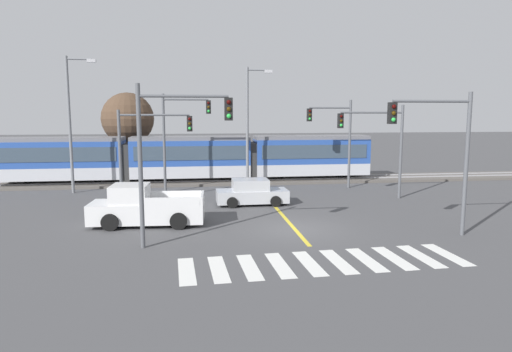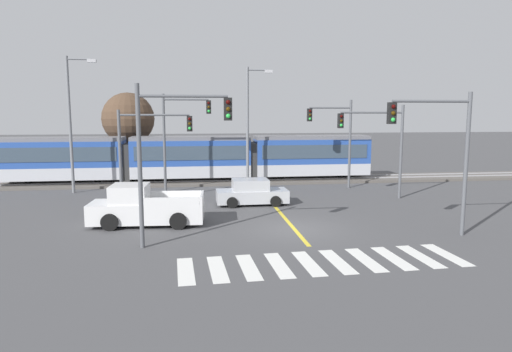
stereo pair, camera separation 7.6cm
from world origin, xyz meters
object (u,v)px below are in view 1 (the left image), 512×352
traffic_light_near_left (171,142)px  street_lamp_west (72,117)px  bare_tree_far_west (128,119)px  pickup_truck (145,208)px  traffic_light_mid_left (146,141)px  street_lamp_centre (249,121)px  traffic_light_far_right (336,132)px  traffic_light_far_left (179,128)px  traffic_light_near_right (441,142)px  sedan_crossing (252,193)px  light_rail_tram (191,157)px  traffic_light_mid_right (379,137)px

traffic_light_near_left → street_lamp_west: bearing=117.4°
bare_tree_far_west → street_lamp_west: bearing=-108.8°
pickup_truck → traffic_light_mid_left: size_ratio=0.99×
street_lamp_west → street_lamp_centre: bearing=3.5°
traffic_light_far_right → traffic_light_far_left: bearing=-178.5°
traffic_light_near_right → traffic_light_far_left: (-11.51, 12.85, 0.20)m
traffic_light_mid_left → bare_tree_far_west: bare_tree_far_west is taller
bare_tree_far_west → traffic_light_far_left: bearing=-61.9°
traffic_light_far_left → traffic_light_far_right: bearing=1.5°
pickup_truck → bare_tree_far_west: bare_tree_far_west is taller
sedan_crossing → bare_tree_far_west: bearing=123.7°
sedan_crossing → pickup_truck: pickup_truck is taller
street_lamp_centre → bare_tree_far_west: (-9.44, 6.86, 0.06)m
pickup_truck → traffic_light_far_right: size_ratio=0.87×
traffic_light_far_right → street_lamp_centre: bearing=168.5°
light_rail_tram → traffic_light_far_left: (-0.72, -4.21, 2.31)m
pickup_truck → street_lamp_west: 12.10m
traffic_light_mid_left → street_lamp_centre: street_lamp_centre is taller
traffic_light_near_left → light_rail_tram: bearing=87.8°
street_lamp_centre → light_rail_tram: bearing=147.7°
traffic_light_mid_left → street_lamp_centre: 8.91m
traffic_light_far_left → traffic_light_mid_left: size_ratio=1.19×
traffic_light_far_right → traffic_light_mid_right: traffic_light_far_right is taller
traffic_light_near_right → light_rail_tram: bearing=122.3°
light_rail_tram → traffic_light_near_left: size_ratio=4.29×
light_rail_tram → traffic_light_far_right: size_ratio=4.43×
light_rail_tram → traffic_light_near_left: (-0.67, -17.10, 2.23)m
traffic_light_mid_left → bare_tree_far_west: size_ratio=0.79×
pickup_truck → bare_tree_far_west: (-3.03, 17.43, 4.06)m
traffic_light_far_left → traffic_light_near_right: bearing=-48.2°
traffic_light_near_right → street_lamp_west: (-18.56, 13.65, 0.95)m
street_lamp_centre → traffic_light_mid_left: bearing=-139.3°
traffic_light_mid_left → traffic_light_near_left: bearing=-78.3°
traffic_light_far_right → street_lamp_centre: (-6.05, 1.23, 0.77)m
traffic_light_far_right → traffic_light_far_left: size_ratio=0.95×
light_rail_tram → street_lamp_west: 9.03m
light_rail_tram → bare_tree_far_west: size_ratio=3.95×
light_rail_tram → traffic_light_mid_right: bearing=-35.1°
pickup_truck → traffic_light_mid_right: bearing=19.8°
sedan_crossing → traffic_light_far_right: size_ratio=0.67×
light_rail_tram → traffic_light_mid_left: size_ratio=5.02×
traffic_light_mid_right → traffic_light_near_left: bearing=-144.4°
traffic_light_near_left → traffic_light_far_left: 12.90m
sedan_crossing → traffic_light_near_right: 11.34m
sedan_crossing → traffic_light_far_left: bearing=132.0°
traffic_light_near_right → traffic_light_mid_right: 8.87m
traffic_light_mid_right → traffic_light_far_left: bearing=162.0°
traffic_light_mid_left → sedan_crossing: bearing=-5.2°
bare_tree_far_west → traffic_light_far_right: bearing=-27.6°
traffic_light_mid_left → light_rail_tram: bearing=73.7°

